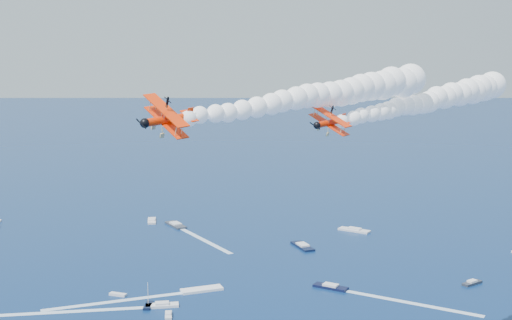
{
  "coord_description": "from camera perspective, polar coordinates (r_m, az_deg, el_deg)",
  "views": [
    {
      "loc": [
        12.01,
        -83.55,
        67.39
      ],
      "look_at": [
        10.94,
        21.2,
        50.79
      ],
      "focal_mm": 48.44,
      "sensor_mm": 36.0,
      "label": 1
    }
  ],
  "objects": [
    {
      "name": "biplane_trail",
      "position": [
        97.31,
        -7.26,
        3.33
      ],
      "size": [
        13.51,
        14.0,
        9.78
      ],
      "primitive_type": null,
      "rotation": [
        -0.43,
        0.07,
        3.83
      ],
      "color": "#FE3005"
    },
    {
      "name": "smoke_trail_trail",
      "position": [
        114.02,
        4.71,
        5.25
      ],
      "size": [
        57.59,
        56.61,
        10.0
      ],
      "primitive_type": null,
      "rotation": [
        0.0,
        0.0,
        3.83
      ],
      "color": "white"
    },
    {
      "name": "biplane_lead",
      "position": [
        114.69,
        6.16,
        3.1
      ],
      "size": [
        11.96,
        12.19,
        8.35
      ],
      "primitive_type": null,
      "rotation": [
        -0.39,
        0.07,
        3.9
      ],
      "color": "#F42D05"
    },
    {
      "name": "boat_wakes",
      "position": [
        204.2,
        -4.49,
        -10.29
      ],
      "size": [
        126.21,
        89.04,
        0.04
      ],
      "color": "white",
      "rests_on": "ground"
    },
    {
      "name": "spectator_boats",
      "position": [
        214.84,
        -4.6,
        -9.21
      ],
      "size": [
        225.6,
        162.95,
        0.7
      ],
      "color": "black",
      "rests_on": "ground"
    },
    {
      "name": "smoke_trail_lead",
      "position": [
        136.58,
        13.84,
        4.71
      ],
      "size": [
        57.62,
        57.56,
        10.0
      ],
      "primitive_type": null,
      "rotation": [
        0.0,
        0.0,
        3.9
      ],
      "color": "white"
    }
  ]
}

